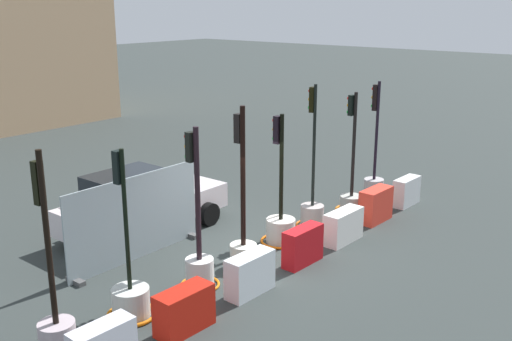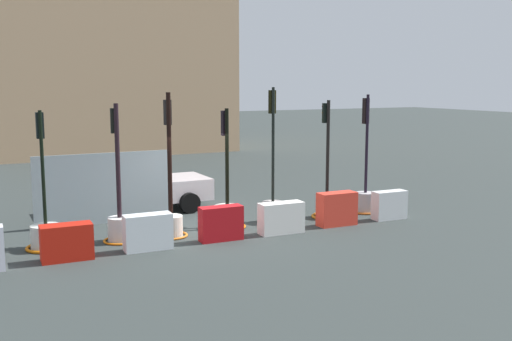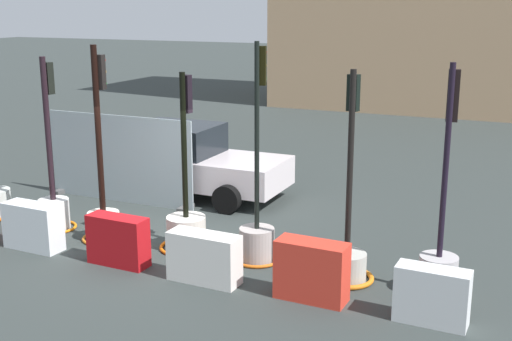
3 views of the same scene
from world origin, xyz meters
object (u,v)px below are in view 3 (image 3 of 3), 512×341
object	(u,v)px
construction_barrier_4	(204,258)
construction_barrier_5	(312,271)
construction_barrier_6	(432,296)
car_white_van	(189,161)
traffic_light_2	(53,197)
traffic_light_6	(347,250)
traffic_light_5	(257,228)
construction_barrier_2	(33,226)
traffic_light_4	(186,223)
construction_barrier_3	(118,241)
traffic_light_7	(439,257)
traffic_light_3	(103,206)

from	to	relation	value
construction_barrier_4	construction_barrier_5	size ratio (longest dim) A/B	1.09
construction_barrier_6	car_white_van	distance (m)	7.50
traffic_light_2	traffic_light_6	size ratio (longest dim) A/B	1.00
traffic_light_5	construction_barrier_2	world-z (taller)	traffic_light_5
traffic_light_4	construction_barrier_3	world-z (taller)	traffic_light_4
construction_barrier_3	construction_barrier_4	bearing A→B (deg)	-1.27
traffic_light_6	traffic_light_7	bearing A→B (deg)	3.01
traffic_light_4	construction_barrier_6	distance (m)	4.63
construction_barrier_2	construction_barrier_6	distance (m)	6.98
construction_barrier_3	traffic_light_4	bearing A→B (deg)	59.36
traffic_light_6	traffic_light_4	bearing A→B (deg)	176.67
construction_barrier_6	construction_barrier_4	bearing A→B (deg)	-179.39
traffic_light_2	construction_barrier_2	xyz separation A→B (m)	(0.40, -1.02, -0.22)
traffic_light_6	construction_barrier_5	bearing A→B (deg)	-106.65
construction_barrier_3	car_white_van	size ratio (longest dim) A/B	0.25
construction_barrier_2	construction_barrier_6	size ratio (longest dim) A/B	1.10
construction_barrier_3	construction_barrier_5	size ratio (longest dim) A/B	0.99
construction_barrier_4	construction_barrier_5	xyz separation A→B (m)	(1.75, 0.08, 0.05)
traffic_light_2	car_white_van	distance (m)	3.40
traffic_light_4	car_white_van	xyz separation A→B (m)	(-1.71, 3.08, 0.30)
construction_barrier_6	construction_barrier_5	bearing A→B (deg)	178.68
traffic_light_4	construction_barrier_4	size ratio (longest dim) A/B	2.69
traffic_light_6	construction_barrier_4	bearing A→B (deg)	-154.10
traffic_light_5	traffic_light_6	world-z (taller)	traffic_light_5
traffic_light_4	construction_barrier_2	xyz separation A→B (m)	(-2.49, -1.12, -0.06)
construction_barrier_3	construction_barrier_4	world-z (taller)	construction_barrier_3
traffic_light_6	traffic_light_2	bearing A→B (deg)	179.33
traffic_light_6	construction_barrier_4	distance (m)	2.25
traffic_light_5	construction_barrier_6	world-z (taller)	traffic_light_5
traffic_light_7	construction_barrier_2	world-z (taller)	traffic_light_7
traffic_light_2	construction_barrier_5	size ratio (longest dim) A/B	3.10
traffic_light_6	construction_barrier_5	distance (m)	0.95
construction_barrier_2	construction_barrier_3	size ratio (longest dim) A/B	1.03
traffic_light_4	construction_barrier_3	size ratio (longest dim) A/B	2.95
car_white_van	traffic_light_6	bearing A→B (deg)	-34.62
traffic_light_2	traffic_light_5	xyz separation A→B (m)	(4.26, 0.12, -0.07)
construction_barrier_2	construction_barrier_4	xyz separation A→B (m)	(3.48, -0.03, -0.02)
traffic_light_2	traffic_light_6	distance (m)	5.90
traffic_light_5	construction_barrier_6	size ratio (longest dim) A/B	3.68
traffic_light_2	traffic_light_5	size ratio (longest dim) A/B	0.90
traffic_light_2	car_white_van	xyz separation A→B (m)	(1.18, 3.19, 0.14)
traffic_light_5	construction_barrier_3	size ratio (longest dim) A/B	3.45
traffic_light_6	construction_barrier_4	xyz separation A→B (m)	(-2.02, -0.98, -0.10)
traffic_light_3	traffic_light_5	bearing A→B (deg)	4.37
traffic_light_6	construction_barrier_2	size ratio (longest dim) A/B	3.01
construction_barrier_5	construction_barrier_6	size ratio (longest dim) A/B	1.07
traffic_light_2	traffic_light_4	size ratio (longest dim) A/B	1.06
traffic_light_6	construction_barrier_5	xyz separation A→B (m)	(-0.27, -0.90, -0.04)
traffic_light_4	traffic_light_7	distance (m)	4.42
traffic_light_5	construction_barrier_5	bearing A→B (deg)	-38.72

